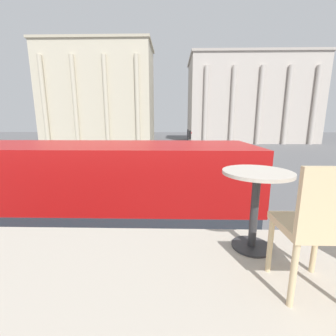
# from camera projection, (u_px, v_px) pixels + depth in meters

# --- Properties ---
(double_decker_bus) EXTENTS (10.34, 2.75, 4.23)m
(double_decker_bus) POSITION_uv_depth(u_px,v_px,m) (62.00, 210.00, 6.30)
(double_decker_bus) COLOR black
(double_decker_bus) RESTS_ON ground_plane
(cafe_dining_table) EXTENTS (0.60, 0.60, 0.73)m
(cafe_dining_table) POSITION_uv_depth(u_px,v_px,m) (256.00, 192.00, 1.99)
(cafe_dining_table) COLOR #2D2D30
(cafe_dining_table) RESTS_ON cafe_floor_slab
(cafe_chair_0) EXTENTS (0.40, 0.40, 0.91)m
(cafe_chair_0) POSITION_uv_depth(u_px,v_px,m) (317.00, 224.00, 1.42)
(cafe_chair_0) COLOR #D1B789
(cafe_chair_0) RESTS_ON cafe_floor_slab
(plaza_building_left) EXTENTS (23.96, 11.73, 20.90)m
(plaza_building_left) POSITION_uv_depth(u_px,v_px,m) (99.00, 95.00, 49.68)
(plaza_building_left) COLOR beige
(plaza_building_left) RESTS_ON ground_plane
(plaza_building_right) EXTENTS (28.60, 14.98, 19.08)m
(plaza_building_right) POSITION_uv_depth(u_px,v_px,m) (249.00, 101.00, 53.17)
(plaza_building_right) COLOR #BCB2A8
(plaza_building_right) RESTS_ON ground_plane
(traffic_light_near) EXTENTS (0.42, 0.24, 3.22)m
(traffic_light_near) POSITION_uv_depth(u_px,v_px,m) (222.00, 172.00, 12.07)
(traffic_light_near) COLOR black
(traffic_light_near) RESTS_ON ground_plane
(traffic_light_mid) EXTENTS (0.42, 0.24, 4.14)m
(traffic_light_mid) POSITION_uv_depth(u_px,v_px,m) (188.00, 146.00, 19.34)
(traffic_light_mid) COLOR black
(traffic_light_mid) RESTS_ON ground_plane
(car_white) EXTENTS (4.20, 1.93, 1.35)m
(car_white) POSITION_uv_depth(u_px,v_px,m) (181.00, 151.00, 32.02)
(car_white) COLOR black
(car_white) RESTS_ON ground_plane
(car_navy) EXTENTS (4.20, 1.93, 1.35)m
(car_navy) POSITION_uv_depth(u_px,v_px,m) (141.00, 159.00, 24.89)
(car_navy) COLOR black
(car_navy) RESTS_ON ground_plane
(pedestrian_grey) EXTENTS (0.32, 0.32, 1.76)m
(pedestrian_grey) POSITION_uv_depth(u_px,v_px,m) (224.00, 149.00, 31.20)
(pedestrian_grey) COLOR #282B33
(pedestrian_grey) RESTS_ON ground_plane
(pedestrian_olive) EXTENTS (0.32, 0.32, 1.60)m
(pedestrian_olive) POSITION_uv_depth(u_px,v_px,m) (177.00, 168.00, 19.12)
(pedestrian_olive) COLOR #282B33
(pedestrian_olive) RESTS_ON ground_plane
(pedestrian_blue) EXTENTS (0.32, 0.32, 1.77)m
(pedestrian_blue) POSITION_uv_depth(u_px,v_px,m) (51.00, 174.00, 16.48)
(pedestrian_blue) COLOR #282B33
(pedestrian_blue) RESTS_ON ground_plane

